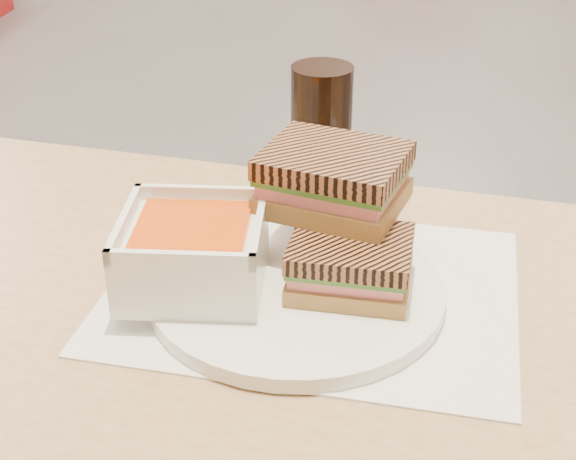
# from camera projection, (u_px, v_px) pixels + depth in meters

# --- Properties ---
(main_table) EXTENTS (1.28, 0.85, 0.75)m
(main_table) POSITION_uv_depth(u_px,v_px,m) (154.00, 421.00, 0.82)
(main_table) COLOR tan
(main_table) RESTS_ON ground
(tray_liner) EXTENTS (0.41, 0.33, 0.00)m
(tray_liner) POSITION_uv_depth(u_px,v_px,m) (313.00, 289.00, 0.81)
(tray_liner) COLOR white
(tray_liner) RESTS_ON main_table
(plate) EXTENTS (0.28, 0.28, 0.02)m
(plate) POSITION_uv_depth(u_px,v_px,m) (297.00, 291.00, 0.80)
(plate) COLOR white
(plate) RESTS_ON tray_liner
(soup_bowl) EXTENTS (0.14, 0.14, 0.07)m
(soup_bowl) POSITION_uv_depth(u_px,v_px,m) (193.00, 254.00, 0.78)
(soup_bowl) COLOR white
(soup_bowl) RESTS_ON plate
(panini_lower) EXTENTS (0.12, 0.10, 0.05)m
(panini_lower) POSITION_uv_depth(u_px,v_px,m) (350.00, 264.00, 0.78)
(panini_lower) COLOR olive
(panini_lower) RESTS_ON plate
(panini_upper) EXTENTS (0.16, 0.14, 0.06)m
(panini_upper) POSITION_uv_depth(u_px,v_px,m) (334.00, 179.00, 0.81)
(panini_upper) COLOR olive
(panini_upper) RESTS_ON panini_lower
(cola_glass) EXTENTS (0.07, 0.07, 0.15)m
(cola_glass) POSITION_uv_depth(u_px,v_px,m) (321.00, 130.00, 0.97)
(cola_glass) COLOR black
(cola_glass) RESTS_ON main_table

